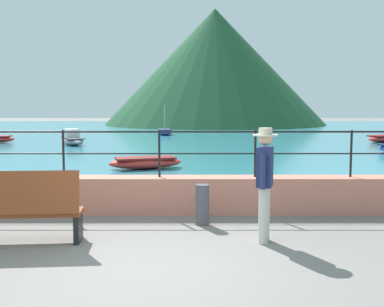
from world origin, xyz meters
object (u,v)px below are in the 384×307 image
(bench_main, at_px, (21,208))
(boat_2, at_px, (380,138))
(boat_0, at_px, (70,139))
(boat_6, at_px, (143,162))
(person_walking, at_px, (263,179))
(boat_5, at_px, (163,132))
(bollard, at_px, (200,205))

(bench_main, height_order, boat_2, bench_main)
(boat_0, xyz_separation_m, boat_6, (4.39, -8.66, -0.07))
(person_walking, relative_size, boat_5, 0.73)
(person_walking, bearing_deg, bench_main, -178.11)
(boat_0, bearing_deg, boat_5, 60.96)
(person_walking, relative_size, boat_6, 0.71)
(boat_2, bearing_deg, boat_0, -173.82)
(bench_main, height_order, boat_6, bench_main)
(person_walking, relative_size, boat_0, 0.71)
(boat_5, distance_m, boat_6, 16.06)
(bench_main, bearing_deg, bollard, 23.54)
(bench_main, relative_size, bollard, 2.46)
(person_walking, distance_m, boat_5, 24.14)
(boat_6, bearing_deg, boat_0, 116.85)
(bench_main, xyz_separation_m, boat_6, (1.07, 8.03, -0.30))
(person_walking, distance_m, boat_2, 20.35)
(boat_5, height_order, boat_6, boat_5)
(person_walking, distance_m, bollard, 1.54)
(boat_6, bearing_deg, person_walking, -72.02)
(boat_5, bearing_deg, boat_2, -25.78)
(bench_main, xyz_separation_m, boat_2, (12.54, 18.41, -0.30))
(bollard, relative_size, boat_0, 0.29)
(boat_5, bearing_deg, bollard, -85.20)
(boat_0, bearing_deg, boat_2, 6.18)
(boat_0, height_order, boat_2, boat_0)
(bench_main, height_order, person_walking, person_walking)
(bollard, bearing_deg, boat_0, 111.24)
(person_walking, xyz_separation_m, bollard, (-0.92, 1.06, -0.62))
(person_walking, xyz_separation_m, boat_6, (-2.57, 7.91, -0.72))
(boat_0, distance_m, boat_2, 15.95)
(bollard, bearing_deg, boat_2, 60.29)
(person_walking, xyz_separation_m, boat_5, (-2.85, 23.96, -0.72))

